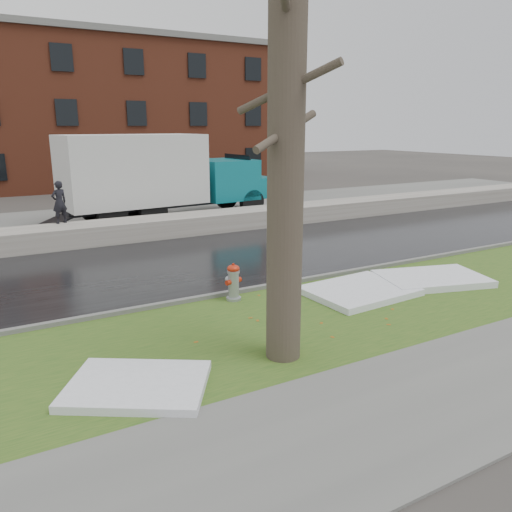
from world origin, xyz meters
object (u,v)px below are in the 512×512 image
tree (286,136)px  box_truck (159,176)px  fire_hydrant (233,280)px  worker (59,202)px

tree → box_truck: size_ratio=0.68×
fire_hydrant → worker: (-2.66, 8.69, 0.98)m
tree → worker: size_ratio=5.14×
tree → worker: (-2.08, 11.91, -2.51)m
box_truck → worker: box_truck is taller
box_truck → worker: 5.42m
box_truck → worker: (-4.68, -2.69, -0.52)m
fire_hydrant → worker: bearing=91.7°
fire_hydrant → box_truck: bearing=64.6°
tree → worker: 12.34m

